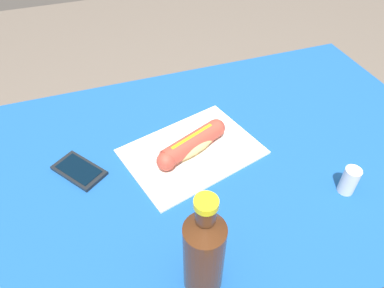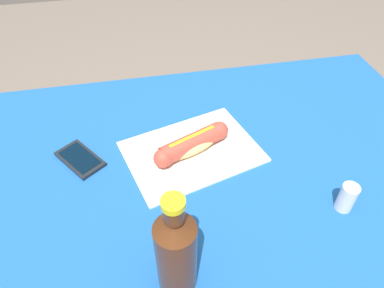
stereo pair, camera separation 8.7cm
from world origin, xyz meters
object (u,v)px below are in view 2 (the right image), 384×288
Objects in this scene: hot_dog at (192,144)px; cell_phone at (80,159)px; salt_shaker at (347,198)px; soda_bottle at (176,251)px.

hot_dog is 1.42× the size of cell_phone.
salt_shaker is (-0.29, 0.23, 0.00)m from hot_dog.
cell_phone is 0.59× the size of soda_bottle.
cell_phone is at bearing -24.39° from salt_shaker.
hot_dog is 0.37m from salt_shaker.
soda_bottle is 3.52× the size of salt_shaker.
soda_bottle reaches higher than hot_dog.
soda_bottle is at bearing 118.06° from cell_phone.
soda_bottle reaches higher than cell_phone.
hot_dog reaches higher than cell_phone.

